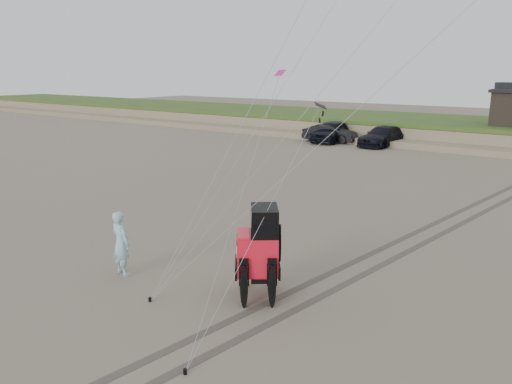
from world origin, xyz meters
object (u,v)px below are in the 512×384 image
(truck_a, at_px, (331,131))
(jeep, at_px, (257,262))
(truck_b, at_px, (330,133))
(truck_c, at_px, (383,136))
(man, at_px, (121,243))

(truck_a, height_order, jeep, jeep)
(truck_a, distance_m, truck_b, 0.30)
(truck_a, distance_m, truck_c, 4.54)
(jeep, bearing_deg, truck_c, 158.17)
(truck_c, relative_size, man, 2.74)
(truck_c, xyz_separation_m, jeep, (8.31, -28.66, 0.23))
(truck_c, bearing_deg, jeep, -68.49)
(truck_b, relative_size, truck_c, 0.85)
(truck_b, bearing_deg, truck_c, -89.60)
(man, bearing_deg, jeep, -156.51)
(truck_b, distance_m, man, 30.42)
(jeep, relative_size, man, 2.76)
(truck_c, height_order, jeep, jeep)
(jeep, bearing_deg, truck_b, 166.55)
(truck_c, height_order, man, man)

